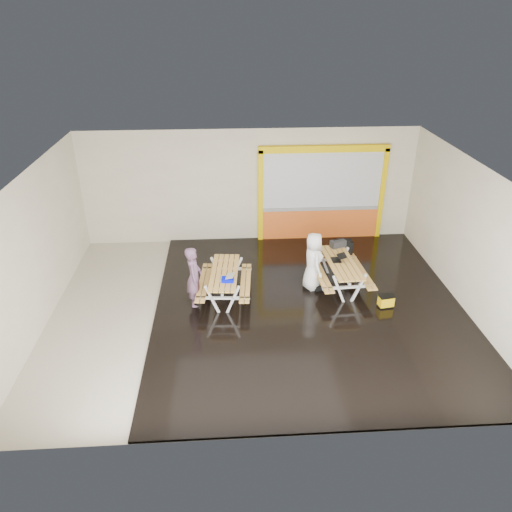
{
  "coord_description": "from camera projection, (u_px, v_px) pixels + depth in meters",
  "views": [
    {
      "loc": [
        -0.7,
        -10.01,
        6.67
      ],
      "look_at": [
        0.0,
        0.9,
        1.0
      ],
      "focal_mm": 34.22,
      "sensor_mm": 36.0,
      "label": 1
    }
  ],
  "objects": [
    {
      "name": "laptop_left",
      "position": [
        227.0,
        278.0,
        11.71
      ],
      "size": [
        0.38,
        0.35,
        0.14
      ],
      "color": "silver",
      "rests_on": "picnic_table_left"
    },
    {
      "name": "person_right",
      "position": [
        313.0,
        261.0,
        12.44
      ],
      "size": [
        0.61,
        0.83,
        1.55
      ],
      "primitive_type": "imported",
      "rotation": [
        0.0,
        0.0,
        1.74
      ],
      "color": "white",
      "rests_on": "deck"
    },
    {
      "name": "deck",
      "position": [
        309.0,
        306.0,
        12.04
      ],
      "size": [
        7.5,
        7.98,
        0.05
      ],
      "primitive_type": "cube",
      "color": "black",
      "rests_on": "room"
    },
    {
      "name": "kiosk",
      "position": [
        321.0,
        196.0,
        14.92
      ],
      "size": [
        3.88,
        0.16,
        3.0
      ],
      "color": "orange",
      "rests_on": "room"
    },
    {
      "name": "picnic_table_left",
      "position": [
        225.0,
        278.0,
        12.16
      ],
      "size": [
        1.43,
        2.0,
        0.76
      ],
      "color": "#DCA653",
      "rests_on": "deck"
    },
    {
      "name": "dark_case",
      "position": [
        319.0,
        286.0,
        12.73
      ],
      "size": [
        0.44,
        0.39,
        0.14
      ],
      "primitive_type": "cube",
      "rotation": [
        0.0,
        0.0,
        0.38
      ],
      "color": "black",
      "rests_on": "deck"
    },
    {
      "name": "blue_pouch",
      "position": [
        228.0,
        280.0,
        11.65
      ],
      "size": [
        0.3,
        0.23,
        0.08
      ],
      "primitive_type": "cube",
      "rotation": [
        0.0,
        0.0,
        -0.09
      ],
      "color": "#0007E3",
      "rests_on": "picnic_table_left"
    },
    {
      "name": "room",
      "position": [
        259.0,
        245.0,
        11.17
      ],
      "size": [
        10.02,
        8.02,
        3.52
      ],
      "color": "beige",
      "rests_on": "ground"
    },
    {
      "name": "toolbox",
      "position": [
        338.0,
        244.0,
        13.24
      ],
      "size": [
        0.46,
        0.34,
        0.24
      ],
      "color": "black",
      "rests_on": "picnic_table_right"
    },
    {
      "name": "person_left",
      "position": [
        194.0,
        277.0,
        11.76
      ],
      "size": [
        0.39,
        0.58,
        1.58
      ],
      "primitive_type": "imported",
      "rotation": [
        0.0,
        0.0,
        1.55
      ],
      "color": "#674661",
      "rests_on": "deck"
    },
    {
      "name": "fluke_bag",
      "position": [
        386.0,
        301.0,
        11.91
      ],
      "size": [
        0.4,
        0.3,
        0.32
      ],
      "color": "black",
      "rests_on": "deck"
    },
    {
      "name": "backpack",
      "position": [
        348.0,
        247.0,
        13.41
      ],
      "size": [
        0.27,
        0.18,
        0.44
      ],
      "color": "black",
      "rests_on": "picnic_table_right"
    },
    {
      "name": "picnic_table_right",
      "position": [
        341.0,
        268.0,
        12.59
      ],
      "size": [
        1.45,
        2.03,
        0.78
      ],
      "color": "#DCA653",
      "rests_on": "deck"
    },
    {
      "name": "laptop_right",
      "position": [
        338.0,
        258.0,
        12.56
      ],
      "size": [
        0.37,
        0.33,
        0.15
      ],
      "color": "black",
      "rests_on": "picnic_table_right"
    }
  ]
}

